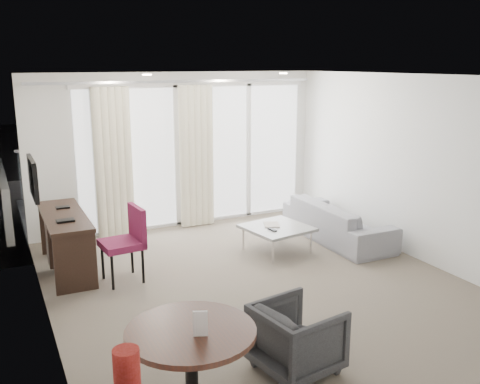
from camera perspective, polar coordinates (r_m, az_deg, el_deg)
name	(u,v)px	position (r m, az deg, el deg)	size (l,w,h in m)	color
floor	(261,287)	(6.83, 2.21, -10.09)	(5.00, 6.00, 0.00)	#63584A
ceiling	(263,76)	(6.25, 2.43, 12.27)	(5.00, 6.00, 0.00)	white
wall_left	(42,211)	(5.73, -20.41, -1.90)	(0.00, 6.00, 2.60)	silver
wall_right	(420,169)	(7.88, 18.62, 2.34)	(0.00, 6.00, 2.60)	silver
wall_front	(459,273)	(4.13, 22.33, -7.99)	(5.00, 0.00, 2.60)	silver
window_panel	(196,155)	(9.23, -4.73, 3.96)	(4.00, 0.02, 2.38)	white
window_frame	(196,155)	(9.22, -4.70, 3.94)	(4.10, 0.06, 2.44)	white
curtain_left	(114,163)	(8.67, -13.33, 3.00)	(0.60, 0.20, 2.38)	beige
curtain_right	(197,157)	(9.06, -4.65, 3.78)	(0.60, 0.20, 2.38)	beige
curtain_track	(181,81)	(8.85, -6.35, 11.64)	(4.80, 0.04, 0.04)	#B2B2B7
downlight_a	(147,75)	(7.41, -9.89, 12.23)	(0.12, 0.12, 0.02)	#FFE0B2
downlight_b	(283,73)	(8.24, 4.64, 12.51)	(0.12, 0.12, 0.02)	#FFE0B2
desk	(66,243)	(7.58, -18.06, -5.15)	(0.53, 1.68, 0.79)	black
tv	(33,178)	(7.13, -21.24, 1.39)	(0.05, 0.80, 0.50)	black
desk_chair	(122,245)	(7.00, -12.52, -5.55)	(0.53, 0.50, 0.97)	maroon
round_table	(192,377)	(4.37, -5.17, -19.02)	(1.00, 1.00, 0.80)	#3E2117
menu_card	(201,345)	(4.11, -4.22, -15.99)	(0.11, 0.02, 0.20)	white
tub_armchair	(297,338)	(5.05, 6.08, -15.21)	(0.68, 0.70, 0.64)	#2D2D2E
coffee_table	(277,239)	(7.98, 3.94, -5.03)	(0.87, 0.87, 0.39)	gray
remote	(272,232)	(7.75, 3.47, -4.32)	(0.05, 0.15, 0.02)	black
magazine	(272,227)	(7.99, 3.39, -3.76)	(0.24, 0.30, 0.02)	gray
sofa	(337,221)	(8.61, 10.36, -3.08)	(2.07, 0.81, 0.60)	gray
terrace_slab	(170,205)	(10.90, -7.45, -1.38)	(5.60, 3.00, 0.12)	#4D4D50
rattan_chair_a	(185,186)	(10.34, -5.89, 0.66)	(0.59, 0.59, 0.87)	#492C1B
rattan_chair_b	(217,171)	(11.60, -2.43, 2.23)	(0.61, 0.61, 0.90)	#492C1B
rattan_table	(216,194)	(10.39, -2.61, -0.22)	(0.52, 0.52, 0.52)	#492C1B
balustrade	(149,166)	(12.13, -9.69, 2.79)	(5.50, 0.06, 1.05)	#B2B2B7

